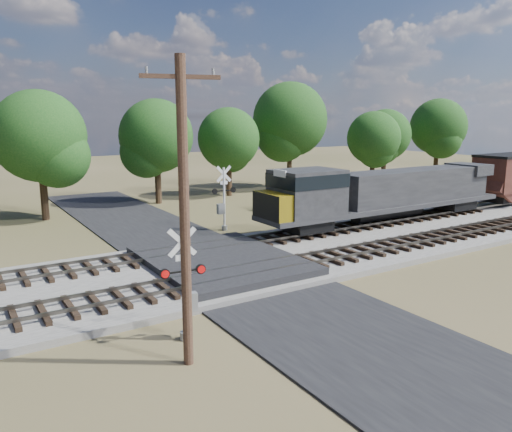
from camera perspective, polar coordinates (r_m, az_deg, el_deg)
ground at (r=25.67m, az=-3.55°, el=-6.26°), size 160.00×160.00×0.00m
ballast_bed at (r=31.80m, az=12.04°, el=-2.76°), size 140.00×10.00×0.30m
road at (r=25.65m, az=-3.56°, el=-6.17°), size 7.00×60.00×0.08m
crossing_panel at (r=25.99m, az=-4.09°, el=-5.31°), size 7.00×9.00×0.62m
track_near at (r=25.55m, az=4.79°, el=-5.39°), size 140.00×2.60×0.33m
track_far at (r=29.55m, az=-1.03°, el=-3.05°), size 140.00×2.60×0.33m
crossing_signal_near at (r=17.68m, az=-8.00°, el=-8.79°), size 1.64×0.38×4.06m
crossing_signal_far at (r=34.24m, az=-3.79°, el=1.40°), size 1.81×0.39×4.48m
utility_pole at (r=15.08m, az=-8.20°, el=0.84°), size 2.27×0.72×9.48m
equipment_shed at (r=41.38m, az=5.91°, el=2.32°), size 4.01×4.01×2.62m
treeline at (r=45.51m, az=-10.66°, el=9.52°), size 77.13×11.57×11.42m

